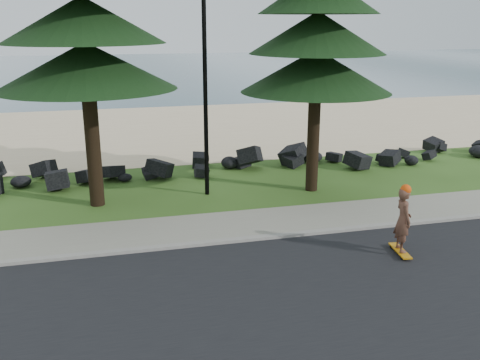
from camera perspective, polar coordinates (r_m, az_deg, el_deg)
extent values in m
plane|color=#305019|center=(14.71, -1.19, -5.29)|extent=(160.00, 160.00, 0.00)
cube|color=black|center=(10.81, 4.33, -13.94)|extent=(160.00, 7.00, 0.02)
cube|color=gray|center=(13.88, -0.35, -6.46)|extent=(160.00, 0.20, 0.10)
cube|color=gray|center=(14.87, -1.36, -4.87)|extent=(160.00, 2.00, 0.08)
cube|color=beige|center=(28.50, -7.77, 5.42)|extent=(160.00, 15.00, 0.01)
cube|color=#32525F|center=(64.60, -11.60, 11.50)|extent=(160.00, 58.00, 0.01)
cylinder|color=black|center=(17.37, 8.39, 18.16)|extent=(0.40, 0.40, 12.00)
cylinder|color=black|center=(16.84, -3.76, 11.53)|extent=(0.14, 0.14, 8.00)
cube|color=#BC750B|center=(13.75, 16.71, -7.23)|extent=(0.36, 0.97, 0.03)
imported|color=brown|center=(13.45, 17.00, -4.08)|extent=(0.45, 0.62, 1.59)
sphere|color=#E1450C|center=(13.21, 17.28, -0.98)|extent=(0.25, 0.25, 0.25)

